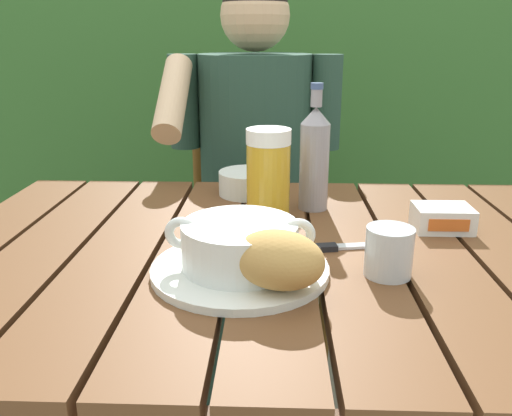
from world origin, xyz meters
TOP-DOWN VIEW (x-y plane):
  - dining_table at (0.00, 0.00)m, footprint 1.17×0.81m
  - hedge_backdrop at (-0.07, 1.72)m, footprint 2.83×0.77m
  - chair_near_diner at (-0.06, 0.84)m, footprint 0.46×0.42m
  - person_eating at (-0.06, 0.64)m, footprint 0.48×0.47m
  - serving_plate at (-0.05, -0.10)m, footprint 0.27×0.27m
  - soup_bowl at (-0.05, -0.10)m, footprint 0.22×0.17m
  - bread_roll at (0.01, -0.17)m, footprint 0.16×0.14m
  - beer_glass at (-0.01, 0.14)m, footprint 0.08×0.08m
  - beer_bottle at (0.08, 0.21)m, footprint 0.06×0.06m
  - water_glass_small at (0.17, -0.10)m, footprint 0.07×0.07m
  - butter_tub at (0.31, 0.09)m, footprint 0.10×0.08m
  - table_knife at (0.10, -0.01)m, footprint 0.17×0.05m
  - diner_bowl at (-0.06, 0.31)m, footprint 0.13×0.13m

SIDE VIEW (x-z plane):
  - chair_near_diner at x=-0.06m, z-range -0.02..0.99m
  - dining_table at x=0.00m, z-range 0.27..1.01m
  - person_eating at x=-0.06m, z-range 0.11..1.35m
  - table_knife at x=0.10m, z-range 0.74..0.75m
  - serving_plate at x=-0.05m, z-range 0.74..0.75m
  - butter_tub at x=0.31m, z-range 0.74..0.78m
  - diner_bowl at x=-0.06m, z-range 0.74..0.79m
  - water_glass_small at x=0.17m, z-range 0.74..0.81m
  - soup_bowl at x=-0.05m, z-range 0.75..0.83m
  - bread_roll at x=0.01m, z-range 0.75..0.83m
  - beer_glass at x=-0.01m, z-range 0.74..0.92m
  - hedge_backdrop at x=-0.07m, z-range -0.06..1.72m
  - beer_bottle at x=0.08m, z-range 0.72..0.98m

